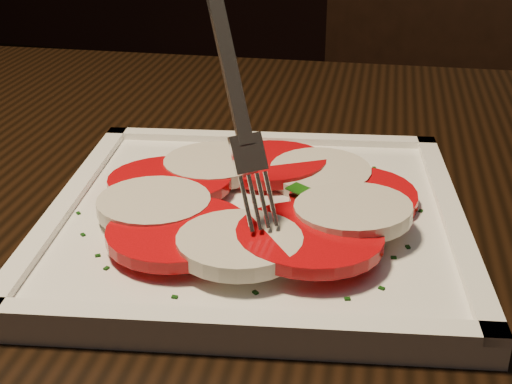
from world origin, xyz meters
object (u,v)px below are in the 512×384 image
object	(u,v)px
table	(181,282)
plate	(256,220)
chair	(406,140)
fork	(223,70)

from	to	relation	value
table	plate	size ratio (longest dim) A/B	4.40
chair	fork	world-z (taller)	fork
table	chair	distance (m)	0.74
chair	plate	size ratio (longest dim) A/B	3.21
plate	fork	size ratio (longest dim) A/B	1.67
table	fork	xyz separation A→B (m)	(0.07, -0.08, 0.22)
table	chair	world-z (taller)	chair
table	fork	size ratio (longest dim) A/B	7.37
chair	fork	size ratio (longest dim) A/B	5.37
plate	table	bearing A→B (deg)	144.79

